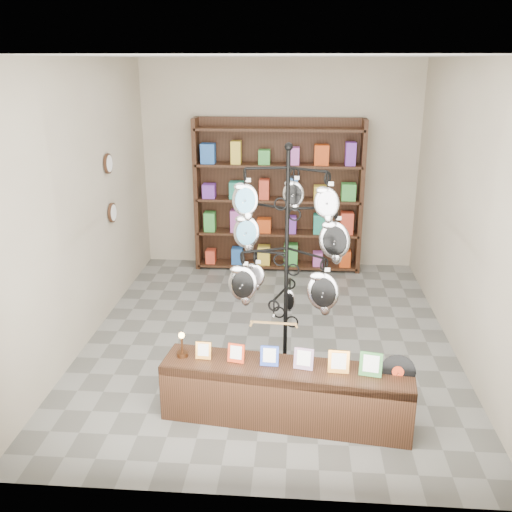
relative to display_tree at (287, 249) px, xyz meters
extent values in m
plane|color=slate|center=(-0.20, 0.81, -1.32)|extent=(5.00, 5.00, 0.00)
plane|color=#B2A78F|center=(-0.20, 3.31, 0.18)|extent=(4.00, 0.00, 4.00)
plane|color=#B2A78F|center=(-0.20, -1.69, 0.18)|extent=(4.00, 0.00, 4.00)
plane|color=#B2A78F|center=(-2.20, 0.81, 0.18)|extent=(0.00, 5.00, 5.00)
plane|color=#B2A78F|center=(1.80, 0.81, 0.18)|extent=(0.00, 5.00, 5.00)
plane|color=white|center=(-0.20, 0.81, 1.68)|extent=(5.00, 5.00, 0.00)
cylinder|color=black|center=(0.00, 0.00, -1.31)|extent=(0.53, 0.53, 0.03)
cylinder|color=black|center=(0.00, 0.00, -0.21)|extent=(0.04, 0.04, 2.23)
sphere|color=black|center=(0.00, 0.00, 0.93)|extent=(0.07, 0.07, 0.07)
ellipsoid|color=silver|center=(0.03, 0.23, -0.62)|extent=(0.12, 0.05, 0.23)
cube|color=#B48A4B|center=(-0.10, -0.30, -0.61)|extent=(0.43, 0.04, 0.04)
cube|color=black|center=(0.03, -0.74, -1.06)|extent=(2.16, 0.69, 0.52)
cube|color=#F29B39|center=(-0.69, -0.65, -0.73)|extent=(0.14, 0.07, 0.15)
cube|color=red|center=(-0.40, -0.69, -0.72)|extent=(0.15, 0.07, 0.16)
cube|color=#263FA5|center=(-0.11, -0.72, -0.72)|extent=(0.16, 0.07, 0.17)
cube|color=#E54C33|center=(0.17, -0.76, -0.71)|extent=(0.17, 0.08, 0.18)
cube|color=#F29B39|center=(0.46, -0.79, -0.71)|extent=(0.18, 0.08, 0.19)
cube|color=#337233|center=(0.72, -0.82, -0.70)|extent=(0.19, 0.08, 0.20)
cylinder|color=black|center=(0.94, -0.80, -0.77)|extent=(0.29, 0.10, 0.28)
cylinder|color=red|center=(0.94, -0.81, -0.77)|extent=(0.10, 0.04, 0.10)
cylinder|color=#472714|center=(-0.88, -0.63, -0.78)|extent=(0.10, 0.10, 0.04)
cylinder|color=#472714|center=(-0.88, -0.63, -0.70)|extent=(0.02, 0.02, 0.13)
sphere|color=#FFBF59|center=(-0.88, -0.63, -0.60)|extent=(0.05, 0.05, 0.05)
cube|color=black|center=(-0.20, 3.25, -0.22)|extent=(2.40, 0.04, 2.20)
cube|color=black|center=(-1.38, 3.09, -0.22)|extent=(0.06, 0.36, 2.20)
cube|color=black|center=(0.98, 3.09, -0.22)|extent=(0.06, 0.36, 2.20)
cube|color=black|center=(-0.20, 3.09, -1.27)|extent=(2.36, 0.36, 0.04)
cube|color=black|center=(-0.20, 3.09, -0.77)|extent=(2.36, 0.36, 0.03)
cube|color=black|center=(-0.20, 3.09, -0.27)|extent=(2.36, 0.36, 0.04)
cube|color=black|center=(-0.20, 3.09, 0.23)|extent=(2.36, 0.36, 0.04)
cube|color=black|center=(-0.20, 3.09, 0.73)|extent=(2.36, 0.36, 0.04)
cylinder|color=black|center=(-2.17, 1.61, 0.48)|extent=(0.03, 0.24, 0.24)
cylinder|color=black|center=(-2.17, 1.61, -0.12)|extent=(0.03, 0.24, 0.24)
camera|label=1|loc=(0.09, -4.97, 1.65)|focal=40.00mm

